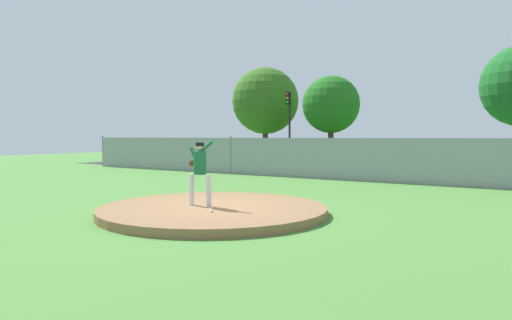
# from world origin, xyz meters

# --- Properties ---
(ground_plane) EXTENTS (80.00, 80.00, 0.00)m
(ground_plane) POSITION_xyz_m (0.00, 6.00, 0.00)
(ground_plane) COLOR #4C8438
(asphalt_strip) EXTENTS (44.00, 7.00, 0.01)m
(asphalt_strip) POSITION_xyz_m (0.00, 14.50, 0.00)
(asphalt_strip) COLOR #2B2B2D
(asphalt_strip) RESTS_ON ground_plane
(pitchers_mound) EXTENTS (5.67, 5.67, 0.20)m
(pitchers_mound) POSITION_xyz_m (0.00, 0.00, 0.10)
(pitchers_mound) COLOR olive
(pitchers_mound) RESTS_ON ground_plane
(pitcher_youth) EXTENTS (0.82, 0.32, 1.66)m
(pitcher_youth) POSITION_xyz_m (-0.31, -0.16, 1.18)
(pitcher_youth) COLOR silver
(pitcher_youth) RESTS_ON pitchers_mound
(baseball) EXTENTS (0.07, 0.07, 0.07)m
(baseball) POSITION_xyz_m (0.56, -0.75, 0.24)
(baseball) COLOR white
(baseball) RESTS_ON pitchers_mound
(chainlink_fence) EXTENTS (34.91, 0.07, 1.98)m
(chainlink_fence) POSITION_xyz_m (0.00, 10.00, 0.94)
(chainlink_fence) COLOR gray
(chainlink_fence) RESTS_ON ground_plane
(parked_car_navy) EXTENTS (2.09, 4.43, 1.71)m
(parked_car_navy) POSITION_xyz_m (-11.21, 14.73, 0.81)
(parked_car_navy) COLOR #161E4C
(parked_car_navy) RESTS_ON ground_plane
(parked_car_silver) EXTENTS (1.96, 4.67, 1.69)m
(parked_car_silver) POSITION_xyz_m (-8.52, 14.03, 0.82)
(parked_car_silver) COLOR #B7BABF
(parked_car_silver) RESTS_ON ground_plane
(parked_car_slate) EXTENTS (1.92, 4.08, 1.72)m
(parked_car_slate) POSITION_xyz_m (-2.03, 14.09, 0.81)
(parked_car_slate) COLOR slate
(parked_car_slate) RESTS_ON ground_plane
(traffic_light_near) EXTENTS (0.28, 0.46, 5.09)m
(traffic_light_near) POSITION_xyz_m (-8.64, 19.07, 3.47)
(traffic_light_near) COLOR black
(traffic_light_near) RESTS_ON ground_plane
(tree_broad_left) EXTENTS (5.82, 5.82, 7.98)m
(tree_broad_left) POSITION_xyz_m (-14.13, 24.56, 5.06)
(tree_broad_left) COLOR #4C331E
(tree_broad_left) RESTS_ON ground_plane
(tree_leaning_west) EXTENTS (4.48, 4.48, 6.69)m
(tree_leaning_west) POSITION_xyz_m (-7.52, 23.75, 4.43)
(tree_leaning_west) COLOR #4C331E
(tree_leaning_west) RESTS_ON ground_plane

